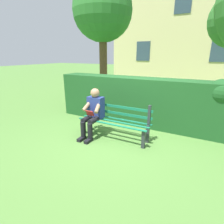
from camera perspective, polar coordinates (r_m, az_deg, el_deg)
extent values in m
plane|color=#517F38|center=(4.36, 0.63, -8.21)|extent=(60.00, 60.00, 0.00)
cube|color=#2D3338|center=(3.88, 10.02, -8.59)|extent=(0.07, 0.07, 0.41)
cube|color=#2D3338|center=(4.55, -9.02, -4.44)|extent=(0.07, 0.07, 0.41)
cube|color=#2D3338|center=(4.14, 11.32, -6.95)|extent=(0.07, 0.07, 0.41)
cube|color=#2D3338|center=(4.77, -6.91, -3.28)|extent=(0.07, 0.07, 0.41)
cube|color=#197251|center=(4.36, 1.84, -2.20)|extent=(1.72, 0.06, 0.02)
cube|color=#197251|center=(4.19, 0.65, -3.01)|extent=(1.72, 0.06, 0.02)
cube|color=#197251|center=(4.03, -0.65, -3.89)|extent=(1.72, 0.06, 0.02)
cube|color=#2D3338|center=(4.01, 11.87, -0.93)|extent=(0.06, 0.06, 0.44)
cube|color=#2D3338|center=(4.66, -6.84, 2.00)|extent=(0.06, 0.06, 0.44)
cube|color=#197251|center=(4.30, 1.80, -0.40)|extent=(1.72, 0.02, 0.06)
cube|color=#197251|center=(4.25, 1.82, 1.73)|extent=(1.72, 0.02, 0.06)
cube|color=navy|center=(4.37, -5.19, 1.53)|extent=(0.38, 0.22, 0.52)
sphere|color=#A57A5B|center=(4.27, -5.47, 6.09)|extent=(0.22, 0.22, 0.22)
cylinder|color=black|center=(4.23, -5.51, -2.49)|extent=(0.13, 0.42, 0.13)
cylinder|color=black|center=(4.34, -7.72, -2.04)|extent=(0.13, 0.42, 0.13)
cylinder|color=black|center=(4.16, -7.02, -6.43)|extent=(0.12, 0.12, 0.43)
cylinder|color=black|center=(4.27, -9.23, -5.87)|extent=(0.12, 0.12, 0.43)
cube|color=black|center=(4.18, -7.56, -9.09)|extent=(0.10, 0.24, 0.07)
cube|color=black|center=(4.29, -9.76, -8.46)|extent=(0.10, 0.24, 0.07)
cylinder|color=#A57A5B|center=(4.16, -4.53, 1.58)|extent=(0.14, 0.32, 0.26)
cylinder|color=#A57A5B|center=(4.33, -7.89, 2.10)|extent=(0.14, 0.32, 0.26)
cube|color=#B22626|center=(4.19, -7.10, -0.39)|extent=(0.20, 0.07, 0.13)
cube|color=#1E5123|center=(5.05, 11.79, 3.07)|extent=(5.54, 0.66, 1.32)
sphere|color=#1E5123|center=(4.68, 31.69, 5.40)|extent=(0.60, 0.60, 0.60)
sphere|color=#1E5123|center=(5.56, -1.66, 8.96)|extent=(0.53, 0.53, 0.53)
cylinder|color=brown|center=(7.72, -2.78, 14.40)|extent=(0.32, 0.32, 2.90)
sphere|color=#2D702D|center=(7.87, -3.04, 29.71)|extent=(2.31, 2.31, 2.31)
sphere|color=#2D702D|center=(8.41, -5.43, 27.29)|extent=(1.38, 1.38, 1.38)
cube|color=beige|center=(13.61, 22.33, 24.68)|extent=(8.69, 3.14, 7.61)
cube|color=#334756|center=(11.78, 31.29, 16.49)|extent=(0.90, 0.04, 1.20)
cube|color=#334756|center=(12.43, 9.95, 18.65)|extent=(0.90, 0.04, 1.20)
cube|color=#334756|center=(12.23, 21.89, 30.02)|extent=(0.90, 0.04, 1.20)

